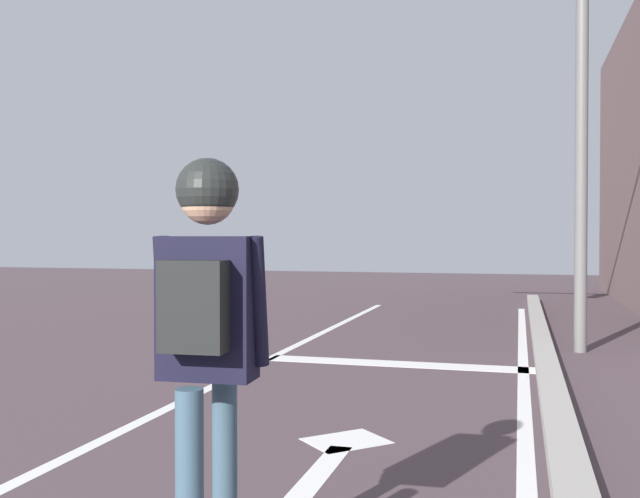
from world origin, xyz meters
name	(u,v)px	position (x,y,z in m)	size (l,w,h in m)	color
lane_line_center	(150,417)	(-0.20, 6.00, 0.00)	(0.12, 20.00, 0.01)	silver
lane_line_curbside	(525,445)	(2.79, 6.00, 0.00)	(0.12, 20.00, 0.01)	silver
stop_bar	(397,364)	(1.37, 8.99, 0.00)	(3.14, 0.40, 0.01)	silver
lane_arrow_stem	(314,479)	(1.52, 4.92, 0.00)	(0.16, 1.40, 0.01)	silver
lane_arrow_head	(346,441)	(1.52, 5.77, 0.00)	(0.56, 0.44, 0.01)	silver
curb_strip	(562,439)	(3.04, 6.00, 0.07)	(0.24, 24.00, 0.14)	#9D9790
skater	(206,311)	(1.51, 3.39, 1.19)	(0.48, 0.64, 1.74)	#385161
traffic_signal_mast	(505,53)	(2.54, 10.49, 3.92)	(4.60, 0.34, 5.71)	#625F5C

